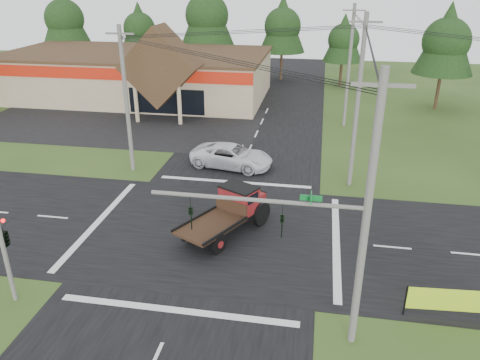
# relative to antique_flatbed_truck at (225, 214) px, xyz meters

# --- Properties ---
(ground) EXTENTS (120.00, 120.00, 0.00)m
(ground) POSITION_rel_antique_flatbed_truck_xyz_m (-0.78, 0.08, -1.28)
(ground) COLOR #2A4016
(ground) RESTS_ON ground
(road_ns) EXTENTS (12.00, 120.00, 0.02)m
(road_ns) POSITION_rel_antique_flatbed_truck_xyz_m (-0.78, 0.08, -1.27)
(road_ns) COLOR black
(road_ns) RESTS_ON ground
(road_ew) EXTENTS (120.00, 12.00, 0.02)m
(road_ew) POSITION_rel_antique_flatbed_truck_xyz_m (-0.78, 0.08, -1.27)
(road_ew) COLOR black
(road_ew) RESTS_ON ground
(parking_apron) EXTENTS (28.00, 14.00, 0.02)m
(parking_apron) POSITION_rel_antique_flatbed_truck_xyz_m (-14.78, 19.08, -1.26)
(parking_apron) COLOR black
(parking_apron) RESTS_ON ground
(cvs_building) EXTENTS (30.40, 18.20, 9.19)m
(cvs_building) POSITION_rel_antique_flatbed_truck_xyz_m (-16.49, 29.65, 1.50)
(cvs_building) COLOR tan
(cvs_building) RESTS_ON ground
(traffic_signal_mast) EXTENTS (8.12, 0.24, 7.00)m
(traffic_signal_mast) POSITION_rel_antique_flatbed_truck_xyz_m (5.04, -7.42, 3.15)
(traffic_signal_mast) COLOR #595651
(traffic_signal_mast) RESTS_ON ground
(traffic_signal_corner) EXTENTS (0.53, 2.48, 4.40)m
(traffic_signal_corner) POSITION_rel_antique_flatbed_truck_xyz_m (-8.28, -7.25, 2.24)
(traffic_signal_corner) COLOR #595651
(traffic_signal_corner) RESTS_ON ground
(utility_pole_nr) EXTENTS (2.00, 0.30, 11.00)m
(utility_pole_nr) POSITION_rel_antique_flatbed_truck_xyz_m (6.72, -7.42, 4.36)
(utility_pole_nr) COLOR #595651
(utility_pole_nr) RESTS_ON ground
(utility_pole_nw) EXTENTS (2.00, 0.30, 10.50)m
(utility_pole_nw) POSITION_rel_antique_flatbed_truck_xyz_m (-8.78, 8.08, 4.11)
(utility_pole_nw) COLOR #595651
(utility_pole_nw) RESTS_ON ground
(utility_pole_ne) EXTENTS (2.00, 0.30, 11.50)m
(utility_pole_ne) POSITION_rel_antique_flatbed_truck_xyz_m (7.22, 8.08, 4.61)
(utility_pole_ne) COLOR #595651
(utility_pole_ne) RESTS_ON ground
(utility_pole_n) EXTENTS (2.00, 0.30, 11.20)m
(utility_pole_n) POSITION_rel_antique_flatbed_truck_xyz_m (7.22, 22.08, 4.46)
(utility_pole_n) COLOR #595651
(utility_pole_n) RESTS_ON ground
(tree_row_a) EXTENTS (6.72, 6.72, 12.12)m
(tree_row_a) POSITION_rel_antique_flatbed_truck_xyz_m (-30.78, 40.08, 6.77)
(tree_row_a) COLOR #332316
(tree_row_a) RESTS_ON ground
(tree_row_b) EXTENTS (5.60, 5.60, 10.10)m
(tree_row_b) POSITION_rel_antique_flatbed_truck_xyz_m (-20.78, 42.08, 5.43)
(tree_row_b) COLOR #332316
(tree_row_b) RESTS_ON ground
(tree_row_c) EXTENTS (7.28, 7.28, 13.13)m
(tree_row_c) POSITION_rel_antique_flatbed_truck_xyz_m (-10.78, 41.08, 7.44)
(tree_row_c) COLOR #332316
(tree_row_c) RESTS_ON ground
(tree_row_d) EXTENTS (6.16, 6.16, 11.11)m
(tree_row_d) POSITION_rel_antique_flatbed_truck_xyz_m (-0.78, 42.08, 6.10)
(tree_row_d) COLOR #332316
(tree_row_d) RESTS_ON ground
(tree_row_e) EXTENTS (5.04, 5.04, 9.09)m
(tree_row_e) POSITION_rel_antique_flatbed_truck_xyz_m (7.22, 40.08, 4.75)
(tree_row_e) COLOR #332316
(tree_row_e) RESTS_ON ground
(tree_side_ne) EXTENTS (6.16, 6.16, 11.11)m
(tree_side_ne) POSITION_rel_antique_flatbed_truck_xyz_m (17.22, 30.08, 6.10)
(tree_side_ne) COLOR #332316
(tree_side_ne) RESTS_ON ground
(antique_flatbed_truck) EXTENTS (4.95, 6.50, 2.56)m
(antique_flatbed_truck) POSITION_rel_antique_flatbed_truck_xyz_m (0.00, 0.00, 0.00)
(antique_flatbed_truck) COLOR #59160C
(antique_flatbed_truck) RESTS_ON ground
(roadside_banner) EXTENTS (4.47, 0.45, 1.53)m
(roadside_banner) POSITION_rel_antique_flatbed_truck_xyz_m (11.19, -5.32, -0.52)
(roadside_banner) COLOR #AAD41C
(roadside_banner) RESTS_ON ground
(white_pickup) EXTENTS (6.63, 3.94, 1.73)m
(white_pickup) POSITION_rel_antique_flatbed_truck_xyz_m (-1.53, 9.96, -0.42)
(white_pickup) COLOR white
(white_pickup) RESTS_ON ground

